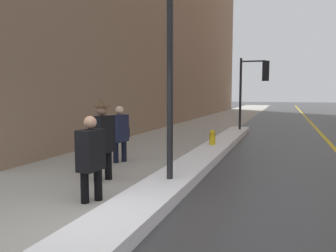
% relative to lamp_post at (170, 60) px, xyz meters
% --- Properties ---
extents(ground_plane, '(160.00, 160.00, 0.00)m').
position_rel_lamp_post_xyz_m(ground_plane, '(-0.29, -2.17, -2.48)').
color(ground_plane, '#38383A').
extents(sidewalk_slab, '(4.00, 80.00, 0.01)m').
position_rel_lamp_post_xyz_m(sidewalk_slab, '(-2.29, 12.83, -2.48)').
color(sidewalk_slab, '#9E9B93').
rests_on(sidewalk_slab, ground).
extents(road_centre_stripe, '(0.16, 80.00, 0.00)m').
position_rel_lamp_post_xyz_m(road_centre_stripe, '(3.71, 12.83, -2.48)').
color(road_centre_stripe, gold).
rests_on(road_centre_stripe, ground).
extents(snow_bank_curb, '(0.88, 14.25, 0.21)m').
position_rel_lamp_post_xyz_m(snow_bank_curb, '(-0.02, 3.81, -2.37)').
color(snow_bank_curb, white).
rests_on(snow_bank_curb, ground).
extents(lamp_post, '(0.28, 0.28, 4.05)m').
position_rel_lamp_post_xyz_m(lamp_post, '(0.00, 0.00, 0.00)').
color(lamp_post, black).
rests_on(lamp_post, ground).
extents(traffic_light_near, '(1.31, 0.39, 3.50)m').
position_rel_lamp_post_xyz_m(traffic_light_near, '(0.79, 9.72, 0.04)').
color(traffic_light_near, black).
rests_on(traffic_light_near, ground).
extents(pedestrian_trailing, '(0.31, 0.50, 1.48)m').
position_rel_lamp_post_xyz_m(pedestrian_trailing, '(-1.00, -1.17, -1.66)').
color(pedestrian_trailing, black).
rests_on(pedestrian_trailing, ground).
extents(pedestrian_in_fedora, '(0.37, 0.55, 1.73)m').
position_rel_lamp_post_xyz_m(pedestrian_in_fedora, '(-1.55, 0.10, -1.53)').
color(pedestrian_in_fedora, black).
rests_on(pedestrian_in_fedora, ground).
extents(pedestrian_with_shoulder_bag, '(0.32, 0.72, 1.53)m').
position_rel_lamp_post_xyz_m(pedestrian_with_shoulder_bag, '(-2.10, 1.93, -1.63)').
color(pedestrian_with_shoulder_bag, black).
rests_on(pedestrian_with_shoulder_bag, ground).
extents(fire_hydrant, '(0.20, 0.20, 0.70)m').
position_rel_lamp_post_xyz_m(fire_hydrant, '(-0.13, 4.55, -2.14)').
color(fire_hydrant, gold).
rests_on(fire_hydrant, ground).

